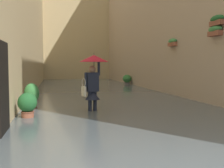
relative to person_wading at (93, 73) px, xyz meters
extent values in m
plane|color=#605B56|center=(-1.10, -7.33, -1.43)|extent=(66.19, 66.19, 0.00)
cube|color=#515B60|center=(-1.10, -7.33, -1.33)|extent=(7.71, 32.48, 0.19)
cube|color=#9E563D|center=(-4.46, -3.84, 1.28)|extent=(0.20, 0.70, 0.18)
ellipsoid|color=#428947|center=(-4.46, -3.84, 1.44)|extent=(0.28, 0.76, 0.24)
cube|color=brown|center=(-4.46, -0.07, 1.75)|extent=(0.20, 0.70, 0.18)
ellipsoid|color=#23602D|center=(-4.46, -0.07, 1.91)|extent=(0.28, 0.76, 0.24)
cube|color=brown|center=(-4.46, -0.17, 1.39)|extent=(0.20, 0.70, 0.18)
ellipsoid|color=#428947|center=(-4.46, -0.17, 1.55)|extent=(0.28, 0.76, 0.24)
cube|color=black|center=(2.33, 2.50, -0.33)|extent=(0.08, 1.10, 2.20)
cube|color=tan|center=(-1.10, -21.46, 4.36)|extent=(10.51, 1.80, 11.57)
cube|color=black|center=(0.11, 0.03, -1.38)|extent=(0.17, 0.26, 0.10)
cylinder|color=#1E2333|center=(0.11, 0.03, -0.96)|extent=(0.15, 0.15, 0.73)
cube|color=black|center=(-0.06, -0.02, -1.38)|extent=(0.17, 0.26, 0.10)
cylinder|color=#1E2333|center=(-0.06, -0.02, -0.96)|extent=(0.15, 0.15, 0.73)
cube|color=#1E2333|center=(0.03, 0.01, -0.29)|extent=(0.43, 0.31, 0.62)
cone|color=#1E2333|center=(0.03, 0.01, -0.72)|extent=(0.62, 0.62, 0.28)
sphere|color=#8C664C|center=(0.03, 0.01, 0.12)|extent=(0.22, 0.22, 0.22)
cylinder|color=#1E2333|center=(-0.20, -0.06, 0.14)|extent=(0.10, 0.10, 0.44)
cylinder|color=#1E2333|center=(0.25, 0.07, -0.22)|extent=(0.10, 0.10, 0.48)
cylinder|color=black|center=(-0.03, -0.01, 0.25)|extent=(0.02, 0.02, 0.46)
cone|color=red|center=(-0.03, -0.01, 0.47)|extent=(0.96, 0.96, 0.22)
cylinder|color=black|center=(-0.03, -0.01, 0.61)|extent=(0.01, 0.01, 0.08)
cube|color=beige|center=(0.32, 0.11, -0.58)|extent=(0.13, 0.29, 0.32)
torus|color=beige|center=(0.32, 0.11, -0.30)|extent=(0.10, 0.29, 0.30)
cylinder|color=brown|center=(2.00, -0.87, -1.23)|extent=(0.32, 0.32, 0.39)
torus|color=brown|center=(2.00, -0.87, -1.04)|extent=(0.36, 0.36, 0.04)
ellipsoid|color=#387F3D|center=(2.00, -0.87, -0.70)|extent=(0.51, 0.51, 0.68)
cylinder|color=#9E563D|center=(1.99, 0.75, -1.25)|extent=(0.34, 0.34, 0.35)
torus|color=brown|center=(1.99, 0.75, -1.08)|extent=(0.38, 0.38, 0.04)
ellipsoid|color=#23602D|center=(1.99, 0.75, -0.80)|extent=(0.54, 0.54, 0.55)
cylinder|color=#66605B|center=(-4.21, -11.54, -1.25)|extent=(0.43, 0.43, 0.34)
torus|color=#56524E|center=(-4.21, -11.54, -1.08)|extent=(0.47, 0.47, 0.04)
ellipsoid|color=#387F3D|center=(-4.21, -11.54, -0.77)|extent=(0.67, 0.67, 0.62)
camera|label=1|loc=(1.21, 8.85, 0.25)|focal=44.05mm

